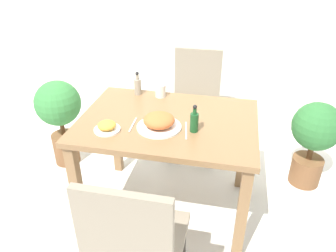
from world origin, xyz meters
The scene contains 13 objects.
ground_plane centered at (0.00, 0.00, 0.00)m, with size 16.00×16.00×0.00m, color silver.
dining_table centered at (0.00, 0.00, 0.62)m, with size 1.10×0.80×0.72m.
chair_near centered at (0.02, -0.79, 0.52)m, with size 0.42×0.42×0.91m.
chair_far centered at (0.06, 0.80, 0.52)m, with size 0.42×0.42×0.91m.
food_plate centered at (-0.03, -0.12, 0.77)m, with size 0.26×0.26×0.09m.
side_plate centered at (-0.32, -0.21, 0.75)m, with size 0.15×0.15×0.06m.
drink_cup centered at (-0.12, 0.32, 0.77)m, with size 0.07×0.07×0.09m.
sauce_bottle centered at (-0.29, 0.32, 0.79)m, with size 0.05×0.05×0.17m.
condiment_bottle centered at (0.18, -0.11, 0.79)m, with size 0.05×0.05×0.17m.
fork_utensil centered at (-0.19, -0.12, 0.73)m, with size 0.02×0.17×0.00m.
spoon_utensil centered at (0.13, -0.12, 0.73)m, with size 0.04×0.19×0.00m.
potted_plant_left centered at (-0.97, 0.36, 0.48)m, with size 0.36×0.36×0.74m.
potted_plant_right centered at (1.00, 0.50, 0.43)m, with size 0.36×0.36×0.69m.
Camera 1 is at (0.38, -1.74, 1.70)m, focal length 35.00 mm.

